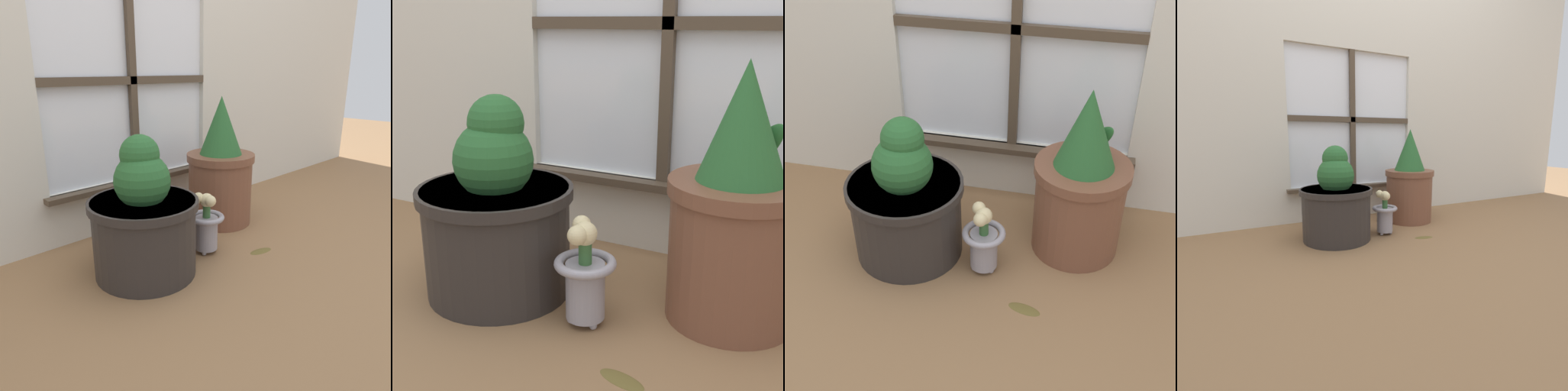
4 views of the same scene
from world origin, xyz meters
TOP-DOWN VIEW (x-y plane):
  - ground_plane at (0.00, 0.00)m, footprint 10.00×10.00m
  - potted_plant_left at (-0.29, 0.18)m, footprint 0.41×0.41m
  - potted_plant_right at (0.30, 0.34)m, footprint 0.33×0.33m
  - flower_vase at (-0.01, 0.14)m, footprint 0.15×0.15m
  - fallen_leaf at (0.17, -0.02)m, footprint 0.12×0.07m

SIDE VIEW (x-z plane):
  - ground_plane at x=0.00m, z-range 0.00..0.00m
  - fallen_leaf at x=0.17m, z-range 0.00..0.01m
  - flower_vase at x=-0.01m, z-range 0.00..0.27m
  - potted_plant_left at x=-0.29m, z-range -0.06..0.48m
  - potted_plant_right at x=0.30m, z-range -0.05..0.58m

